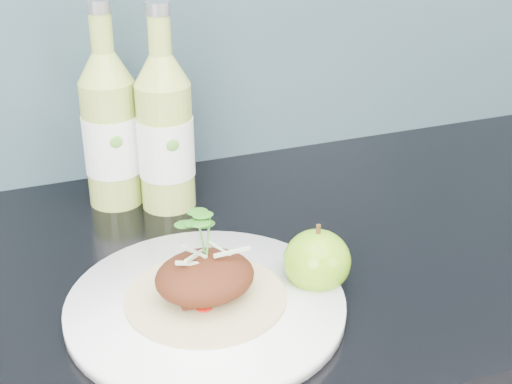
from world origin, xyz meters
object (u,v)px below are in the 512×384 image
(dinner_plate, at_px, (206,305))
(green_apple, at_px, (317,261))
(cider_bottle_right, at_px, (165,133))
(cider_bottle_left, at_px, (111,130))

(dinner_plate, relative_size, green_apple, 3.60)
(dinner_plate, xyz_separation_m, cider_bottle_right, (0.03, 0.26, 0.10))
(dinner_plate, relative_size, cider_bottle_left, 1.26)
(green_apple, relative_size, cider_bottle_left, 0.35)
(dinner_plate, height_order, green_apple, green_apple)
(cider_bottle_left, bearing_deg, cider_bottle_right, -24.87)
(green_apple, distance_m, cider_bottle_right, 0.29)
(cider_bottle_right, bearing_deg, green_apple, -68.53)
(cider_bottle_right, bearing_deg, dinner_plate, -95.77)
(cider_bottle_left, relative_size, cider_bottle_right, 1.00)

